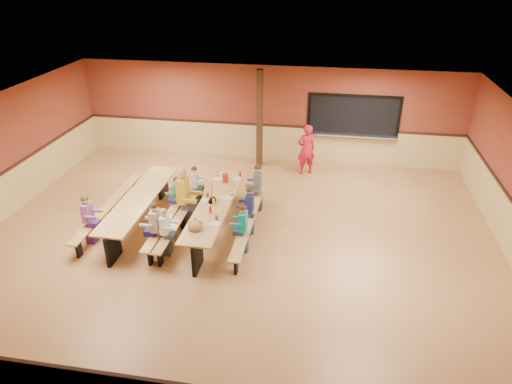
# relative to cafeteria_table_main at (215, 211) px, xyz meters

# --- Properties ---
(ground) EXTENTS (12.00, 12.00, 0.00)m
(ground) POSITION_rel_cafeteria_table_main_xyz_m (0.61, -0.36, -0.53)
(ground) COLOR #A16B3D
(ground) RESTS_ON ground
(room_envelope) EXTENTS (12.04, 10.04, 3.02)m
(room_envelope) POSITION_rel_cafeteria_table_main_xyz_m (0.61, -0.36, 0.16)
(room_envelope) COLOR brown
(room_envelope) RESTS_ON ground
(kitchen_pass_through) EXTENTS (2.78, 0.28, 1.38)m
(kitchen_pass_through) POSITION_rel_cafeteria_table_main_xyz_m (3.21, 4.60, 0.96)
(kitchen_pass_through) COLOR black
(kitchen_pass_through) RESTS_ON ground
(structural_post) EXTENTS (0.18, 0.18, 3.00)m
(structural_post) POSITION_rel_cafeteria_table_main_xyz_m (0.41, 4.04, 0.97)
(structural_post) COLOR #322010
(structural_post) RESTS_ON ground
(cafeteria_table_main) EXTENTS (1.91, 3.70, 0.74)m
(cafeteria_table_main) POSITION_rel_cafeteria_table_main_xyz_m (0.00, 0.00, 0.00)
(cafeteria_table_main) COLOR #B58748
(cafeteria_table_main) RESTS_ON ground
(cafeteria_table_second) EXTENTS (1.91, 3.70, 0.74)m
(cafeteria_table_second) POSITION_rel_cafeteria_table_main_xyz_m (-1.88, 0.01, 0.00)
(cafeteria_table_second) COLOR #B58748
(cafeteria_table_second) RESTS_ON ground
(seated_child_white_left) EXTENTS (0.33, 0.27, 1.14)m
(seated_child_white_left) POSITION_rel_cafeteria_table_main_xyz_m (-0.82, -1.13, 0.04)
(seated_child_white_left) COLOR white
(seated_child_white_left) RESTS_ON ground
(seated_adult_yellow) EXTENTS (0.50, 0.41, 1.47)m
(seated_adult_yellow) POSITION_rel_cafeteria_table_main_xyz_m (-0.82, 0.20, 0.21)
(seated_adult_yellow) COLOR gold
(seated_adult_yellow) RESTS_ON ground
(seated_child_grey_left) EXTENTS (0.32, 0.26, 1.11)m
(seated_child_grey_left) POSITION_rel_cafeteria_table_main_xyz_m (-0.82, 1.15, 0.03)
(seated_child_grey_left) COLOR silver
(seated_child_grey_left) RESTS_ON ground
(seated_child_teal_right) EXTENTS (0.34, 0.28, 1.16)m
(seated_child_teal_right) POSITION_rel_cafeteria_table_main_xyz_m (0.83, -0.73, 0.05)
(seated_child_teal_right) COLOR #0E9A95
(seated_child_teal_right) RESTS_ON ground
(seated_child_navy_right) EXTENTS (0.36, 0.30, 1.20)m
(seated_child_navy_right) POSITION_rel_cafeteria_table_main_xyz_m (0.83, 0.06, 0.07)
(seated_child_navy_right) COLOR navy
(seated_child_navy_right) RESTS_ON ground
(seated_child_char_right) EXTENTS (0.39, 0.32, 1.25)m
(seated_child_char_right) POSITION_rel_cafeteria_table_main_xyz_m (0.83, 1.20, 0.10)
(seated_child_char_right) COLOR #51545C
(seated_child_char_right) RESTS_ON ground
(seated_child_purple_sec) EXTENTS (0.36, 0.29, 1.19)m
(seated_child_purple_sec) POSITION_rel_cafeteria_table_main_xyz_m (-2.70, -0.96, 0.07)
(seated_child_purple_sec) COLOR #825185
(seated_child_purple_sec) RESTS_ON ground
(seated_child_green_sec) EXTENTS (0.33, 0.27, 1.13)m
(seated_child_green_sec) POSITION_rel_cafeteria_table_main_xyz_m (-1.05, 0.41, 0.04)
(seated_child_green_sec) COLOR #387450
(seated_child_green_sec) RESTS_ON ground
(seated_child_tan_sec) EXTENTS (0.38, 0.31, 1.24)m
(seated_child_tan_sec) POSITION_rel_cafeteria_table_main_xyz_m (-1.05, -1.08, 0.09)
(seated_child_tan_sec) COLOR #B5A294
(seated_child_tan_sec) RESTS_ON ground
(standing_woman) EXTENTS (0.67, 0.58, 1.55)m
(standing_woman) POSITION_rel_cafeteria_table_main_xyz_m (1.89, 3.64, 0.25)
(standing_woman) COLOR red
(standing_woman) RESTS_ON ground
(punch_pitcher) EXTENTS (0.16, 0.16, 0.22)m
(punch_pitcher) POSITION_rel_cafeteria_table_main_xyz_m (-0.00, 1.16, 0.32)
(punch_pitcher) COLOR red
(punch_pitcher) RESTS_ON cafeteria_table_main
(chip_bowl) EXTENTS (0.32, 0.32, 0.15)m
(chip_bowl) POSITION_rel_cafeteria_table_main_xyz_m (-0.13, -1.16, 0.29)
(chip_bowl) COLOR orange
(chip_bowl) RESTS_ON cafeteria_table_main
(napkin_dispenser) EXTENTS (0.10, 0.14, 0.13)m
(napkin_dispenser) POSITION_rel_cafeteria_table_main_xyz_m (-0.06, 0.03, 0.28)
(napkin_dispenser) COLOR black
(napkin_dispenser) RESTS_ON cafeteria_table_main
(condiment_mustard) EXTENTS (0.06, 0.06, 0.17)m
(condiment_mustard) POSITION_rel_cafeteria_table_main_xyz_m (0.00, -0.09, 0.30)
(condiment_mustard) COLOR yellow
(condiment_mustard) RESTS_ON cafeteria_table_main
(condiment_ketchup) EXTENTS (0.06, 0.06, 0.17)m
(condiment_ketchup) POSITION_rel_cafeteria_table_main_xyz_m (0.01, -0.45, 0.30)
(condiment_ketchup) COLOR #B2140F
(condiment_ketchup) RESTS_ON cafeteria_table_main
(table_paddle) EXTENTS (0.16, 0.16, 0.56)m
(table_paddle) POSITION_rel_cafeteria_table_main_xyz_m (-0.07, 0.06, 0.35)
(table_paddle) COLOR black
(table_paddle) RESTS_ON cafeteria_table_main
(place_settings) EXTENTS (0.65, 3.30, 0.11)m
(place_settings) POSITION_rel_cafeteria_table_main_xyz_m (0.00, 0.00, 0.27)
(place_settings) COLOR beige
(place_settings) RESTS_ON cafeteria_table_main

